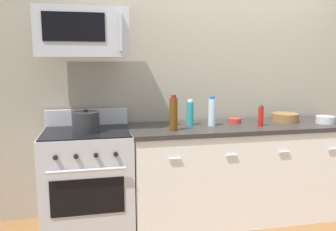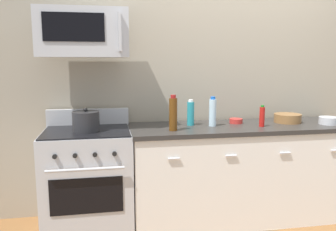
% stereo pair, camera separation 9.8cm
% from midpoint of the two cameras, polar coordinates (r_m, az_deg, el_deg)
% --- Properties ---
extents(ground_plane, '(6.31, 6.31, 0.00)m').
position_cam_midpoint_polar(ground_plane, '(3.60, 11.15, -16.02)').
color(ground_plane, brown).
extents(back_wall, '(5.25, 0.10, 2.70)m').
position_cam_midpoint_polar(back_wall, '(3.65, 9.27, 6.31)').
color(back_wall, '#9E937F').
rests_on(back_wall, ground_plane).
extents(counter_unit, '(2.16, 0.66, 0.92)m').
position_cam_midpoint_polar(counter_unit, '(3.44, 11.40, -9.06)').
color(counter_unit, silver).
rests_on(counter_unit, ground_plane).
extents(range_oven, '(0.76, 0.69, 1.07)m').
position_cam_midpoint_polar(range_oven, '(3.17, -14.01, -10.51)').
color(range_oven, '#B7BABF').
rests_on(range_oven, ground_plane).
extents(microwave, '(0.74, 0.44, 0.40)m').
position_cam_midpoint_polar(microwave, '(3.05, -14.93, 13.14)').
color(microwave, '#B7BABF').
extents(bottle_hot_sauce_red, '(0.05, 0.05, 0.20)m').
position_cam_midpoint_polar(bottle_hot_sauce_red, '(3.27, 14.38, -0.07)').
color(bottle_hot_sauce_red, '#B21914').
rests_on(bottle_hot_sauce_red, countertop_slab).
extents(bottle_water_clear, '(0.07, 0.07, 0.27)m').
position_cam_midpoint_polar(bottle_water_clear, '(3.20, 6.47, 0.59)').
color(bottle_water_clear, silver).
rests_on(bottle_water_clear, countertop_slab).
extents(bottle_wine_amber, '(0.07, 0.07, 0.31)m').
position_cam_midpoint_polar(bottle_wine_amber, '(2.95, -0.03, 0.29)').
color(bottle_wine_amber, '#59330F').
rests_on(bottle_wine_amber, countertop_slab).
extents(bottle_dish_soap, '(0.07, 0.07, 0.24)m').
position_cam_midpoint_polar(bottle_dish_soap, '(3.21, 2.82, 0.42)').
color(bottle_dish_soap, teal).
rests_on(bottle_dish_soap, countertop_slab).
extents(bowl_red_small, '(0.13, 0.13, 0.05)m').
position_cam_midpoint_polar(bowl_red_small, '(3.40, 10.23, -0.81)').
color(bowl_red_small, '#B72D28').
rests_on(bowl_red_small, countertop_slab).
extents(bowl_steel_prep, '(0.18, 0.18, 0.07)m').
position_cam_midpoint_polar(bowl_steel_prep, '(3.63, 24.03, -0.61)').
color(bowl_steel_prep, '#B2B5BA').
rests_on(bowl_steel_prep, countertop_slab).
extents(bowl_wooden_salad, '(0.26, 0.26, 0.08)m').
position_cam_midpoint_polar(bowl_wooden_salad, '(3.58, 18.20, -0.27)').
color(bowl_wooden_salad, brown).
rests_on(bowl_wooden_salad, countertop_slab).
extents(stockpot, '(0.23, 0.23, 0.20)m').
position_cam_midpoint_polar(stockpot, '(2.99, -14.44, -1.05)').
color(stockpot, '#262628').
rests_on(stockpot, range_oven).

